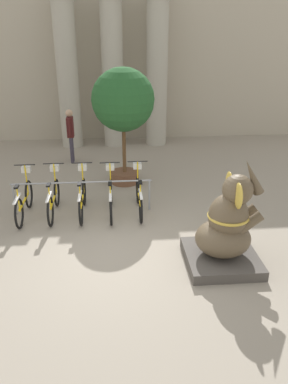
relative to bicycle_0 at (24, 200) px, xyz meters
name	(u,v)px	position (x,y,z in m)	size (l,w,h in m)	color
ground_plane	(119,255)	(2.11, -1.83, -0.41)	(60.00, 60.00, 0.00)	gray
building_facade	(112,59)	(2.11, 6.77, 2.59)	(20.00, 0.20, 6.00)	#B2A893
column_left	(67,72)	(0.55, 5.77, 2.21)	(0.94, 0.94, 5.16)	#ADA899
column_middle	(113,72)	(2.11, 5.77, 2.21)	(0.94, 0.94, 5.16)	#ADA899
column_right	(157,72)	(3.68, 5.77, 2.21)	(0.94, 0.94, 5.16)	#ADA899
bike_rack	(82,189)	(1.32, 0.12, 0.18)	(3.23, 0.05, 0.77)	gray
bicycle_0	(24,200)	(0.00, 0.00, 0.00)	(0.48, 1.72, 1.11)	black
bicycle_1	(54,198)	(0.66, 0.04, 0.00)	(0.48, 1.72, 1.11)	black
bicycle_2	(82,197)	(1.32, 0.04, 0.00)	(0.48, 1.72, 1.11)	black
bicycle_3	(111,197)	(1.97, 0.00, 0.00)	(0.48, 1.72, 1.11)	black
bicycle_4	(139,195)	(2.63, 0.03, 0.00)	(0.48, 1.72, 1.11)	black
elephant_statue	(226,230)	(4.05, -2.23, 0.27)	(1.30, 1.30, 2.03)	#4C4742
person_pedestrian	(70,131)	(0.71, 3.87, 0.61)	(0.23, 0.47, 1.71)	#383342
potted_tree	(123,103)	(2.36, 1.92, 1.80)	(1.65, 1.65, 3.14)	brown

